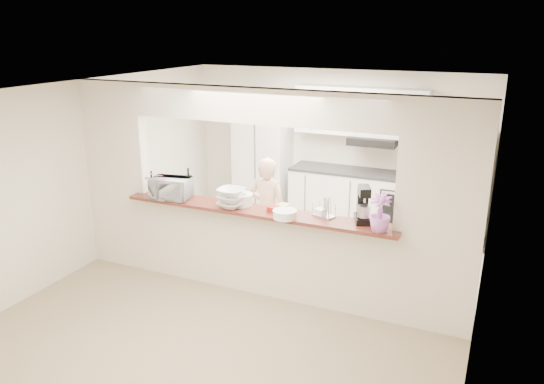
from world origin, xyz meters
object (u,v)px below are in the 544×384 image
Objects in this scene: refrigerator at (460,189)px; stand_mixer at (363,206)px; toaster_oven at (171,188)px; person at (267,211)px.

refrigerator is 4.15× the size of stand_mixer.
refrigerator reaches higher than toaster_oven.
person is at bearing 152.89° from stand_mixer.
toaster_oven is 1.17× the size of stand_mixer.
person is (-2.31, -1.82, -0.11)m from refrigerator.
refrigerator is at bearing -143.78° from person.
stand_mixer is at bearing -6.99° from toaster_oven.
stand_mixer reaches higher than person.
toaster_oven is 2.40m from stand_mixer.
stand_mixer is 0.28× the size of person.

